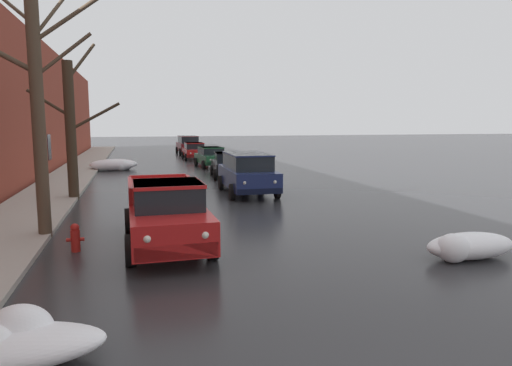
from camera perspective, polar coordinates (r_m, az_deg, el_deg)
The scene contains 14 objects.
left_sidewalk_slab at distance 20.83m, azimuth -24.77°, elevation -1.74°, with size 2.64×80.00×0.13m, color #A8A399.
snow_bank_along_left_kerb at distance 11.88m, azimuth 24.77°, elevation -7.15°, with size 2.27×1.01×0.67m.
snow_bank_mid_block_left at distance 32.15m, azimuth -17.14°, elevation 2.22°, with size 3.09×1.05×0.72m.
snow_bank_near_corner_right at distance 28.59m, azimuth 0.08°, elevation 1.72°, with size 1.99×1.28×0.51m.
snow_bank_along_right_kerb at distance 31.53m, azimuth -17.13°, elevation 2.09°, with size 2.77×0.93×0.69m.
bare_tree_second_along_sidewalk at distance 13.79m, azimuth -25.59°, elevation 9.11°, with size 4.14×2.11×6.86m.
bare_tree_mid_block at distance 20.18m, azimuth -22.00°, elevation 6.38°, with size 3.52×1.56×6.52m.
pickup_truck_red_approaching_near_lane at distance 12.03m, azimuth -11.14°, elevation -3.62°, with size 2.14×5.44×1.76m.
suv_darkblue_parked_kerbside_close at distance 20.37m, azimuth -1.10°, elevation 1.41°, with size 2.22×4.86×1.82m.
sedan_black_parked_kerbside_mid at distance 26.69m, azimuth -3.40°, elevation 2.36°, with size 2.26×4.12×1.42m.
sedan_green_parked_far_down_block at distance 32.68m, azimuth -5.59°, elevation 3.30°, with size 2.12×4.11×1.42m.
sedan_red_queued_behind_truck at distance 39.71m, azimuth -7.67°, elevation 4.03°, with size 1.98×4.42×1.42m.
suv_maroon_at_far_intersection at distance 45.79m, azimuth -8.44°, elevation 4.78°, with size 2.20×4.50×1.82m.
fire_hydrant at distance 12.26m, azimuth -21.56°, elevation -6.32°, with size 0.42×0.22×0.71m.
Camera 1 is at (-2.64, -2.27, 3.20)m, focal length 32.15 mm.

